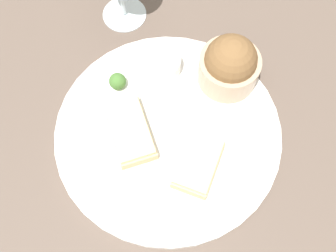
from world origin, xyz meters
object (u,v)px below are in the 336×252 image
Objects in this scene: sauce_ramekin at (161,63)px; salad_bowl at (230,65)px; cheese_toast_far at (198,164)px; cheese_toast_near at (130,131)px.

salad_bowl is at bearing 68.04° from sauce_ramekin.
salad_bowl is at bearing 148.55° from cheese_toast_far.
sauce_ramekin is at bearing 145.59° from cheese_toast_near.
cheese_toast_near is 1.04× the size of cheese_toast_far.
salad_bowl is 0.16m from cheese_toast_far.
sauce_ramekin is 0.59× the size of cheese_toast_near.
cheese_toast_near is at bearing -129.93° from cheese_toast_far.
cheese_toast_far is at bearing -31.45° from salad_bowl.
sauce_ramekin reaches higher than cheese_toast_near.
sauce_ramekin reaches higher than cheese_toast_far.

